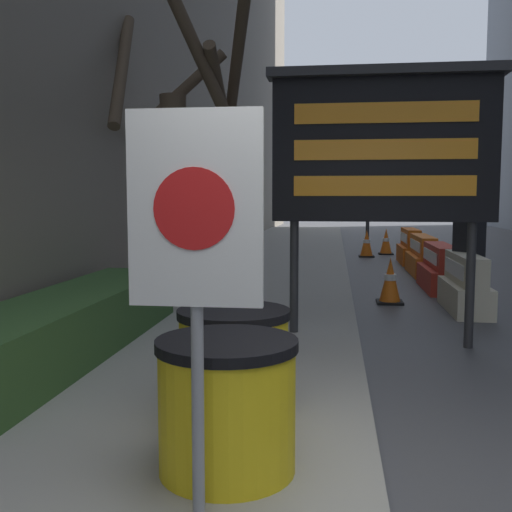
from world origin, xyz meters
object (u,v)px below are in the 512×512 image
(traffic_cone_mid, at_px, (390,281))
(pedestrian_worker, at_px, (469,246))
(warning_sign, at_px, (195,239))
(jersey_barrier_cream, at_px, (465,286))
(message_board, at_px, (383,148))
(barrel_drum_middle, at_px, (234,362))
(jersey_barrier_orange_far, at_px, (410,248))
(traffic_cone_far, at_px, (367,244))
(jersey_barrier_red_striped, at_px, (441,270))
(barrel_drum_foreground, at_px, (227,405))
(traffic_cone_near, at_px, (386,242))
(traffic_light_near_curb, at_px, (369,160))
(jersey_barrier_orange_near, at_px, (423,257))

(traffic_cone_mid, height_order, pedestrian_worker, pedestrian_worker)
(warning_sign, bearing_deg, jersey_barrier_cream, 68.06)
(message_board, relative_size, traffic_cone_mid, 4.22)
(barrel_drum_middle, relative_size, jersey_barrier_orange_far, 0.50)
(warning_sign, distance_m, traffic_cone_far, 14.33)
(warning_sign, height_order, message_board, message_board)
(warning_sign, xyz_separation_m, jersey_barrier_red_striped, (2.54, 8.35, -1.12))
(jersey_barrier_red_striped, xyz_separation_m, jersey_barrier_orange_far, (0.00, 4.37, 0.02))
(barrel_drum_foreground, xyz_separation_m, pedestrian_worker, (2.62, 6.15, 0.43))
(traffic_cone_near, height_order, traffic_cone_mid, traffic_cone_near)
(barrel_drum_foreground, bearing_deg, traffic_light_near_curb, 84.32)
(barrel_drum_middle, xyz_separation_m, traffic_cone_near, (2.20, 13.58, -0.13))
(barrel_drum_middle, relative_size, jersey_barrier_cream, 0.50)
(jersey_barrier_cream, bearing_deg, jersey_barrier_orange_near, 90.00)
(barrel_drum_foreground, distance_m, jersey_barrier_orange_far, 12.42)
(jersey_barrier_red_striped, height_order, jersey_barrier_orange_near, jersey_barrier_orange_near)
(jersey_barrier_red_striped, xyz_separation_m, jersey_barrier_orange_near, (0.00, 2.22, 0.01))
(warning_sign, relative_size, jersey_barrier_red_striped, 1.10)
(message_board, height_order, traffic_light_near_curb, traffic_light_near_curb)
(jersey_barrier_cream, height_order, jersey_barrier_orange_far, jersey_barrier_orange_far)
(jersey_barrier_red_striped, bearing_deg, jersey_barrier_orange_near, 90.00)
(barrel_drum_foreground, distance_m, warning_sign, 1.12)
(traffic_cone_mid, distance_m, traffic_light_near_curb, 11.08)
(barrel_drum_middle, distance_m, message_board, 3.39)
(traffic_cone_near, bearing_deg, traffic_cone_far, -126.67)
(barrel_drum_middle, bearing_deg, jersey_barrier_orange_far, 76.99)
(pedestrian_worker, bearing_deg, traffic_cone_mid, -139.34)
(barrel_drum_foreground, height_order, traffic_light_near_curb, traffic_light_near_curb)
(barrel_drum_foreground, relative_size, warning_sign, 0.41)
(traffic_light_near_curb, xyz_separation_m, pedestrian_worker, (0.92, -10.90, -1.96))
(traffic_cone_near, xyz_separation_m, traffic_cone_far, (-0.60, -0.80, 0.01))
(barrel_drum_middle, bearing_deg, traffic_cone_mid, 73.66)
(jersey_barrier_orange_near, relative_size, traffic_cone_far, 2.45)
(barrel_drum_middle, xyz_separation_m, pedestrian_worker, (2.73, 5.27, 0.43))
(warning_sign, bearing_deg, traffic_cone_mid, 77.49)
(barrel_drum_middle, relative_size, traffic_cone_near, 1.07)
(traffic_cone_mid, bearing_deg, barrel_drum_middle, -106.34)
(jersey_barrier_orange_near, relative_size, traffic_cone_near, 2.49)
(warning_sign, bearing_deg, jersey_barrier_orange_near, 76.48)
(jersey_barrier_red_striped, bearing_deg, barrel_drum_foreground, -107.77)
(barrel_drum_foreground, height_order, pedestrian_worker, pedestrian_worker)
(message_board, distance_m, traffic_cone_far, 10.28)
(jersey_barrier_red_striped, height_order, traffic_cone_far, jersey_barrier_red_striped)
(message_board, bearing_deg, jersey_barrier_orange_near, 77.93)
(message_board, height_order, traffic_cone_near, message_board)
(barrel_drum_middle, distance_m, warning_sign, 1.74)
(barrel_drum_middle, distance_m, jersey_barrier_cream, 5.53)
(warning_sign, xyz_separation_m, jersey_barrier_cream, (2.54, 6.31, -1.11))
(barrel_drum_foreground, relative_size, traffic_cone_near, 1.07)
(jersey_barrier_orange_near, xyz_separation_m, traffic_cone_mid, (-1.03, -3.74, -0.01))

